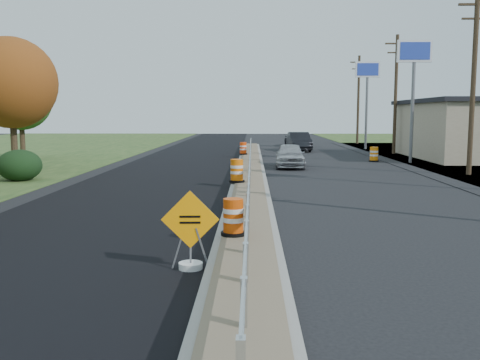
{
  "coord_description": "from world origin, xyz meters",
  "views": [
    {
      "loc": [
        0.11,
        -19.15,
        3.16
      ],
      "look_at": [
        -0.27,
        -2.34,
        1.1
      ],
      "focal_mm": 40.0,
      "sensor_mm": 36.0,
      "label": 1
    }
  ],
  "objects_px": {
    "barrel_median_near": "(233,218)",
    "car_dark_mid": "(299,142)",
    "car_dark_far": "(295,139)",
    "barrel_median_mid": "(237,171)",
    "car_silver": "(290,155)",
    "barrel_shoulder_mid": "(374,155)",
    "barrel_median_far": "(243,149)",
    "caution_sign": "(190,250)"
  },
  "relations": [
    {
      "from": "car_silver",
      "to": "car_dark_mid",
      "type": "xyz_separation_m",
      "value": [
        1.81,
        14.75,
        0.09
      ]
    },
    {
      "from": "barrel_median_mid",
      "to": "car_dark_mid",
      "type": "bearing_deg",
      "value": 78.65
    },
    {
      "from": "barrel_median_mid",
      "to": "car_dark_mid",
      "type": "distance_m",
      "value": 24.2
    },
    {
      "from": "barrel_median_far",
      "to": "car_dark_far",
      "type": "relative_size",
      "value": 0.19
    },
    {
      "from": "barrel_median_far",
      "to": "caution_sign",
      "type": "bearing_deg",
      "value": -91.19
    },
    {
      "from": "barrel_shoulder_mid",
      "to": "car_dark_far",
      "type": "bearing_deg",
      "value": 102.25
    },
    {
      "from": "car_dark_mid",
      "to": "car_dark_far",
      "type": "height_order",
      "value": "car_dark_mid"
    },
    {
      "from": "car_silver",
      "to": "car_dark_mid",
      "type": "relative_size",
      "value": 0.86
    },
    {
      "from": "barrel_median_mid",
      "to": "barrel_shoulder_mid",
      "type": "relative_size",
      "value": 1.01
    },
    {
      "from": "barrel_median_mid",
      "to": "car_silver",
      "type": "relative_size",
      "value": 0.23
    },
    {
      "from": "barrel_median_near",
      "to": "car_dark_mid",
      "type": "relative_size",
      "value": 0.18
    },
    {
      "from": "caution_sign",
      "to": "barrel_shoulder_mid",
      "type": "distance_m",
      "value": 27.37
    },
    {
      "from": "barrel_median_mid",
      "to": "car_silver",
      "type": "height_order",
      "value": "car_silver"
    },
    {
      "from": "caution_sign",
      "to": "car_dark_mid",
      "type": "xyz_separation_m",
      "value": [
        5.36,
        36.2,
        0.4
      ]
    },
    {
      "from": "barrel_shoulder_mid",
      "to": "car_silver",
      "type": "bearing_deg",
      "value": -144.9
    },
    {
      "from": "barrel_shoulder_mid",
      "to": "car_dark_mid",
      "type": "distance_m",
      "value": 11.34
    },
    {
      "from": "barrel_median_near",
      "to": "barrel_median_far",
      "type": "xyz_separation_m",
      "value": [
        -0.21,
        26.63,
        0.0
      ]
    },
    {
      "from": "barrel_median_near",
      "to": "barrel_median_mid",
      "type": "distance_m",
      "value": 10.32
    },
    {
      "from": "car_dark_far",
      "to": "car_dark_mid",
      "type": "bearing_deg",
      "value": 87.76
    },
    {
      "from": "caution_sign",
      "to": "car_silver",
      "type": "xyz_separation_m",
      "value": [
        3.55,
        21.45,
        0.31
      ]
    },
    {
      "from": "barrel_median_far",
      "to": "barrel_median_near",
      "type": "bearing_deg",
      "value": -89.56
    },
    {
      "from": "barrel_median_far",
      "to": "barrel_shoulder_mid",
      "type": "distance_m",
      "value": 9.47
    },
    {
      "from": "caution_sign",
      "to": "barrel_shoulder_mid",
      "type": "bearing_deg",
      "value": 67.43
    },
    {
      "from": "car_silver",
      "to": "barrel_median_mid",
      "type": "bearing_deg",
      "value": -105.66
    },
    {
      "from": "barrel_median_mid",
      "to": "barrel_median_far",
      "type": "relative_size",
      "value": 1.11
    },
    {
      "from": "caution_sign",
      "to": "car_dark_far",
      "type": "xyz_separation_m",
      "value": [
        5.62,
        43.63,
        0.27
      ]
    },
    {
      "from": "barrel_median_far",
      "to": "barrel_shoulder_mid",
      "type": "bearing_deg",
      "value": -19.37
    },
    {
      "from": "car_silver",
      "to": "barrel_median_near",
      "type": "bearing_deg",
      "value": -95.56
    },
    {
      "from": "barrel_median_mid",
      "to": "car_dark_mid",
      "type": "xyz_separation_m",
      "value": [
        4.76,
        23.72,
        0.11
      ]
    },
    {
      "from": "barrel_median_far",
      "to": "car_dark_mid",
      "type": "distance_m",
      "value": 8.81
    },
    {
      "from": "barrel_median_mid",
      "to": "car_dark_mid",
      "type": "height_order",
      "value": "car_dark_mid"
    },
    {
      "from": "car_silver",
      "to": "car_dark_far",
      "type": "relative_size",
      "value": 0.9
    },
    {
      "from": "barrel_median_near",
      "to": "car_dark_mid",
      "type": "height_order",
      "value": "car_dark_mid"
    },
    {
      "from": "caution_sign",
      "to": "car_dark_far",
      "type": "relative_size",
      "value": 0.35
    },
    {
      "from": "barrel_median_near",
      "to": "car_silver",
      "type": "height_order",
      "value": "car_silver"
    },
    {
      "from": "barrel_median_far",
      "to": "car_dark_mid",
      "type": "xyz_separation_m",
      "value": [
        4.76,
        7.41,
        0.15
      ]
    },
    {
      "from": "caution_sign",
      "to": "barrel_median_far",
      "type": "height_order",
      "value": "caution_sign"
    },
    {
      "from": "barrel_median_far",
      "to": "car_silver",
      "type": "height_order",
      "value": "car_silver"
    },
    {
      "from": "barrel_shoulder_mid",
      "to": "caution_sign",
      "type": "bearing_deg",
      "value": -110.37
    },
    {
      "from": "barrel_median_far",
      "to": "car_silver",
      "type": "relative_size",
      "value": 0.21
    },
    {
      "from": "caution_sign",
      "to": "barrel_median_near",
      "type": "distance_m",
      "value": 2.32
    },
    {
      "from": "car_dark_mid",
      "to": "barrel_median_near",
      "type": "bearing_deg",
      "value": -100.24
    }
  ]
}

